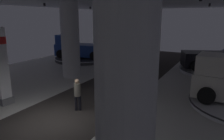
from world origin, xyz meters
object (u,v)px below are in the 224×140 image
Objects in this scene: pickup_truck_far_left at (79,48)px; visitor_walking_near at (78,93)px; display_platform_far_right at (215,70)px; display_platform_far_left at (82,58)px; pickup_truck_far_right at (221,57)px; column_left at (70,40)px; column_right at (126,101)px.

pickup_truck_far_left reaches higher than visitor_walking_near.
display_platform_far_right is 1.00× the size of display_platform_far_left.
pickup_truck_far_left is at bearing 126.27° from visitor_walking_near.
visitor_walking_near is (-5.46, -11.32, 0.73)m from display_platform_far_right.
display_platform_far_left reaches higher than display_platform_far_right.
visitor_walking_near is (-5.76, -11.43, -0.34)m from pickup_truck_far_right.
column_left is at bearing -58.51° from pickup_truck_far_left.
pickup_truck_far_right is 1.00× the size of display_platform_far_left.
pickup_truck_far_right is at bearing 63.25° from visitor_walking_near.
column_right reaches higher than visitor_walking_near.
column_left is 11.93m from display_platform_far_right.
pickup_truck_far_left is 12.79m from visitor_walking_near.
column_right is 0.97× the size of display_platform_far_right.
column_left reaches higher than pickup_truck_far_left.
pickup_truck_far_left is (-13.33, -1.12, 0.02)m from pickup_truck_far_right.
column_left is at bearing -61.22° from display_platform_far_left.
pickup_truck_far_right is at bearing 84.70° from column_right.
visitor_walking_near is at bearing -48.90° from column_left.
display_platform_far_right is at bearing 4.26° from display_platform_far_left.
visitor_walking_near is at bearing -53.73° from pickup_truck_far_left.
visitor_walking_near reaches higher than display_platform_far_left.
column_right is at bearing -50.30° from pickup_truck_far_left.
display_platform_far_left is (-12.71, -0.95, 0.01)m from display_platform_far_right.
column_left is 3.46× the size of visitor_walking_near.
display_platform_far_right is at bearing -158.85° from pickup_truck_far_right.
display_platform_far_left is at bearing 10.64° from pickup_truck_far_left.
column_left is 0.97× the size of display_platform_far_right.
pickup_truck_far_right reaches higher than visitor_walking_near.
pickup_truck_far_right is at bearing 4.67° from display_platform_far_left.
pickup_truck_far_left is at bearing -175.58° from display_platform_far_right.
pickup_truck_far_right is at bearing 21.15° from display_platform_far_right.
display_platform_far_left is at bearing -175.33° from pickup_truck_far_right.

